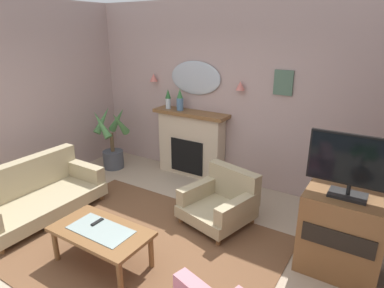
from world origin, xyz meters
TOP-DOWN VIEW (x-y plane):
  - floor at (0.00, 0.00)m, footprint 6.23×6.01m
  - wall_back at (0.00, 2.56)m, footprint 6.23×0.10m
  - patterned_rug at (0.00, 0.20)m, footprint 3.20×2.40m
  - fireplace at (-0.62, 2.33)m, footprint 1.36×0.36m
  - mantel_vase_right at (-1.07, 2.31)m, footprint 0.10×0.10m
  - mantel_vase_centre at (-0.82, 2.31)m, footprint 0.12×0.12m
  - wall_mirror at (-0.62, 2.48)m, footprint 0.96×0.06m
  - wall_sconce_left at (-1.47, 2.43)m, footprint 0.14×0.14m
  - wall_sconce_right at (0.23, 2.43)m, footprint 0.14×0.14m
  - framed_picture at (0.88, 2.49)m, footprint 0.28×0.03m
  - coffee_table at (-0.15, -0.24)m, footprint 1.10×0.60m
  - tv_remote at (-0.28, -0.17)m, footprint 0.04×0.16m
  - floral_couch at (-1.73, 0.01)m, footprint 0.86×1.72m
  - armchair_near_fireplace at (0.56, 1.25)m, footprint 0.98×0.99m
  - tv_cabinet at (2.07, 1.05)m, footprint 0.80×0.57m
  - tv_flatscreen at (2.07, 1.03)m, footprint 0.84×0.24m
  - potted_plant_corner_palm at (-2.02, 1.81)m, footprint 0.60×0.59m

SIDE VIEW (x-z plane):
  - floor at x=0.00m, z-range -0.10..0.00m
  - patterned_rug at x=0.00m, z-range 0.00..0.01m
  - armchair_near_fireplace at x=0.56m, z-range -0.05..0.66m
  - floral_couch at x=-1.73m, z-range -0.06..0.70m
  - coffee_table at x=-0.15m, z-range 0.16..0.61m
  - tv_cabinet at x=2.07m, z-range 0.00..0.90m
  - tv_remote at x=-0.28m, z-range 0.44..0.46m
  - potted_plant_corner_palm at x=-2.02m, z-range -0.07..1.09m
  - fireplace at x=-0.62m, z-range -0.01..1.15m
  - tv_flatscreen at x=2.07m, z-range 0.92..1.57m
  - mantel_vase_centre at x=-0.82m, z-range 1.15..1.52m
  - mantel_vase_right at x=-1.07m, z-range 1.17..1.52m
  - wall_back at x=0.00m, z-range 0.00..2.94m
  - wall_sconce_left at x=-1.47m, z-range 1.59..1.73m
  - wall_sconce_right at x=0.23m, z-range 1.59..1.73m
  - wall_mirror at x=-0.62m, z-range 1.43..1.99m
  - framed_picture at x=0.88m, z-range 1.57..1.93m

